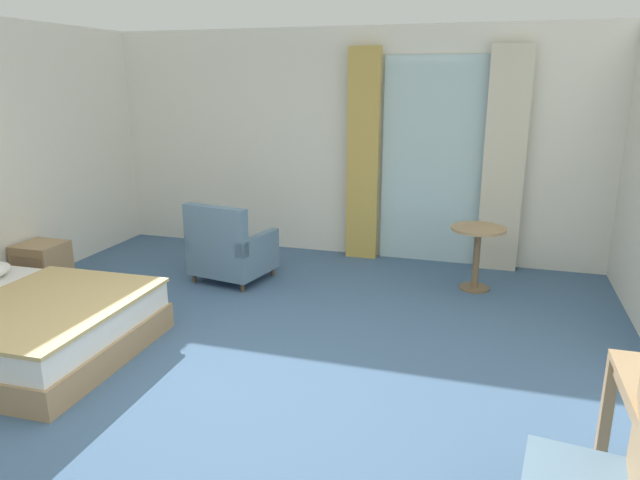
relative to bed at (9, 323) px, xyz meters
The scene contains 10 objects.
ground 1.96m from the bed, ahead, with size 6.80×7.71×0.10m, color #426084.
wall_back 4.23m from the bed, 61.54° to the left, with size 6.40×0.12×2.77m, color white.
balcony_glass_door 4.70m from the bed, 49.61° to the left, with size 1.19×0.02×2.44m, color silver.
curtain_panel_left 4.16m from the bed, 57.53° to the left, with size 0.38×0.10×2.54m, color tan.
curtain_panel_right 5.20m from the bed, 41.88° to the left, with size 0.46×0.10×2.54m, color beige.
bed is the anchor object (origin of this frame).
nightstand 1.61m from the bed, 123.04° to the left, with size 0.45×0.44×0.48m.
desk_chair 4.37m from the bed, 13.07° to the right, with size 0.53×0.53×0.91m.
armchair_by_window 2.32m from the bed, 65.15° to the left, with size 0.88×0.85×0.89m.
round_cafe_table 4.45m from the bed, 36.10° to the left, with size 0.57×0.57×0.68m.
Camera 1 is at (1.75, -3.41, 2.17)m, focal length 32.35 mm.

